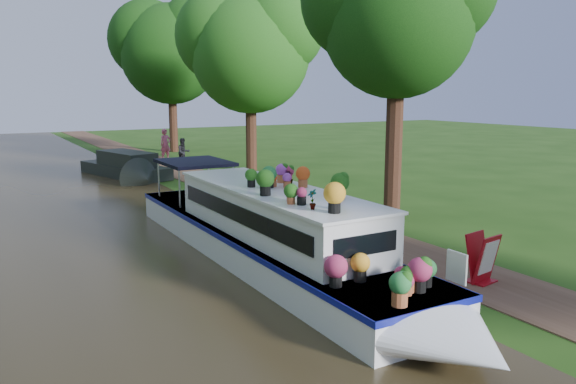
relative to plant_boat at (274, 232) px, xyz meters
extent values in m
plane|color=#1E4110|center=(2.25, -0.05, -0.85)|extent=(100.00, 100.00, 0.00)
cube|color=#2C2413|center=(-3.75, -0.05, -0.84)|extent=(10.00, 100.00, 0.02)
cube|color=#4E3524|center=(3.45, -0.05, -0.84)|extent=(2.20, 100.00, 0.03)
cube|color=white|center=(0.00, 0.85, -0.46)|extent=(2.20, 12.00, 0.75)
cube|color=navy|center=(0.00, 0.85, -0.14)|extent=(2.24, 12.04, 0.12)
cube|color=white|center=(0.00, 0.05, 0.44)|extent=(1.80, 7.00, 1.05)
cube|color=white|center=(0.00, 0.05, 1.00)|extent=(1.90, 7.10, 0.06)
cube|color=black|center=(0.91, 0.05, 0.52)|extent=(0.03, 6.40, 0.38)
cube|color=black|center=(-0.91, 0.05, 0.52)|extent=(0.03, 6.40, 0.38)
cube|color=black|center=(0.00, 5.15, 1.07)|extent=(1.90, 2.40, 0.10)
cube|color=white|center=(1.15, -4.55, 0.22)|extent=(0.04, 0.45, 0.55)
imported|color=#1C5015|center=(-0.48, -2.41, 1.22)|extent=(0.15, 0.21, 0.39)
imported|color=#1C5015|center=(0.49, 0.17, 1.21)|extent=(0.28, 0.28, 0.37)
cylinder|color=#331A11|center=(6.05, 2.95, 1.42)|extent=(0.56, 0.56, 4.55)
sphere|color=#10370D|center=(6.05, 2.95, 5.38)|extent=(4.80, 4.80, 4.80)
sphere|color=#10370D|center=(5.21, 3.79, 6.10)|extent=(3.84, 3.84, 3.84)
cylinder|color=#331A11|center=(6.75, 14.95, 1.07)|extent=(0.56, 0.56, 3.85)
sphere|color=#1C5015|center=(6.75, 14.95, 5.10)|extent=(6.00, 6.00, 6.00)
sphere|color=#1C5015|center=(7.95, 14.05, 6.30)|extent=(4.50, 4.50, 4.50)
sphere|color=#1C5015|center=(5.70, 16.00, 6.00)|extent=(4.80, 4.80, 4.80)
cylinder|color=#331A11|center=(6.25, 25.95, 1.25)|extent=(0.56, 0.56, 4.20)
sphere|color=#10370D|center=(6.25, 25.95, 5.66)|extent=(6.60, 6.60, 6.60)
sphere|color=#10370D|center=(7.57, 24.96, 6.98)|extent=(4.95, 4.95, 4.95)
sphere|color=#10370D|center=(5.09, 27.10, 6.65)|extent=(5.28, 5.28, 5.28)
cube|color=black|center=(0.50, 16.19, -0.55)|extent=(3.24, 5.97, 0.57)
cube|color=black|center=(0.50, 15.71, 0.07)|extent=(2.25, 3.58, 0.66)
cube|color=#A40B14|center=(3.33, -3.23, -0.81)|extent=(0.66, 0.57, 0.03)
cube|color=#A40B14|center=(3.33, -3.36, -0.29)|extent=(0.69, 0.37, 1.05)
cube|color=#A40B14|center=(3.33, -3.10, -0.29)|extent=(0.69, 0.37, 1.05)
cube|color=white|center=(3.33, -3.40, -0.24)|extent=(0.53, 0.26, 0.73)
imported|color=#E15C91|center=(4.14, 21.16, 0.11)|extent=(0.76, 0.58, 1.87)
imported|color=black|center=(4.15, 18.05, -0.05)|extent=(0.79, 0.64, 1.54)
imported|color=#25621D|center=(1.65, -1.31, -0.61)|extent=(0.51, 0.46, 0.48)
camera|label=1|loc=(-6.05, -11.21, 3.23)|focal=35.00mm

